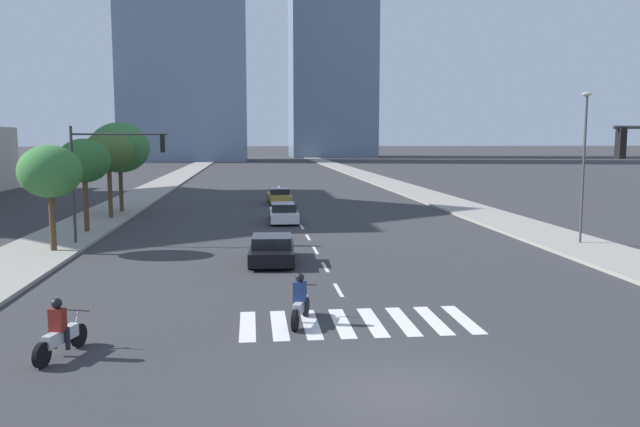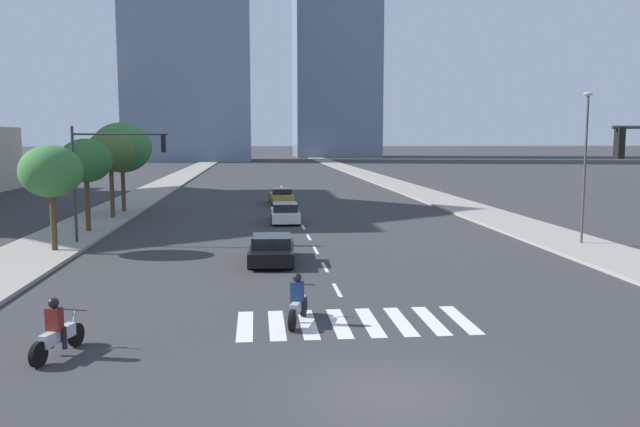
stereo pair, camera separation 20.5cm
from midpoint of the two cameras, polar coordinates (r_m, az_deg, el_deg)
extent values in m
plane|color=#333335|center=(13.93, 6.97, -15.69)|extent=(800.00, 800.00, 0.00)
cube|color=gray|center=(45.70, 14.53, -0.03)|extent=(4.00, 260.00, 0.15)
cube|color=gray|center=(44.03, -18.86, -0.43)|extent=(4.00, 260.00, 0.15)
cube|color=silver|center=(18.53, -6.38, -9.92)|extent=(0.45, 2.97, 0.01)
cube|color=silver|center=(18.54, -3.56, -9.88)|extent=(0.45, 2.97, 0.01)
cube|color=silver|center=(18.59, -0.74, -9.82)|extent=(0.45, 2.97, 0.01)
cube|color=silver|center=(18.69, 2.05, -9.73)|extent=(0.45, 2.97, 0.01)
cube|color=silver|center=(18.83, 4.80, -9.63)|extent=(0.45, 2.97, 0.01)
cube|color=silver|center=(19.01, 7.50, -9.50)|extent=(0.45, 2.97, 0.01)
cube|color=silver|center=(19.23, 10.15, -9.36)|extent=(0.45, 2.97, 0.01)
cube|color=silver|center=(19.49, 12.73, -9.20)|extent=(0.45, 2.97, 0.01)
cube|color=silver|center=(22.58, 1.80, -6.83)|extent=(0.14, 2.00, 0.01)
cube|color=silver|center=(26.45, 0.66, -4.81)|extent=(0.14, 2.00, 0.01)
cube|color=silver|center=(30.36, -0.19, -3.30)|extent=(0.14, 2.00, 0.01)
cube|color=silver|center=(34.29, -0.83, -2.14)|extent=(0.14, 2.00, 0.01)
cube|color=silver|center=(38.23, -1.35, -1.22)|extent=(0.14, 2.00, 0.01)
cube|color=silver|center=(42.19, -1.77, -0.47)|extent=(0.14, 2.00, 0.01)
cube|color=silver|center=(46.15, -2.11, 0.16)|extent=(0.14, 2.00, 0.01)
cube|color=silver|center=(50.12, -2.41, 0.68)|extent=(0.14, 2.00, 0.01)
cube|color=silver|center=(54.09, -2.65, 1.13)|extent=(0.14, 2.00, 0.01)
cube|color=silver|center=(58.07, -2.87, 1.51)|extent=(0.14, 2.00, 0.01)
cube|color=silver|center=(62.05, -3.06, 1.85)|extent=(0.14, 2.00, 0.01)
cube|color=silver|center=(66.03, -3.22, 2.14)|extent=(0.14, 2.00, 0.01)
cube|color=silver|center=(70.01, -3.37, 2.40)|extent=(0.14, 2.00, 0.01)
cylinder|color=black|center=(17.74, -20.62, -10.09)|extent=(0.29, 0.61, 0.60)
cylinder|color=black|center=(16.52, -23.49, -11.46)|extent=(0.29, 0.61, 0.60)
cube|color=#B7BABF|center=(17.06, -22.03, -10.05)|extent=(0.57, 1.24, 0.32)
cylinder|color=#B2B2B7|center=(17.57, -20.83, -9.23)|extent=(0.15, 0.32, 0.67)
cylinder|color=black|center=(17.52, -20.80, -8.03)|extent=(0.68, 0.24, 0.04)
cube|color=maroon|center=(16.86, -22.29, -8.72)|extent=(0.41, 0.34, 0.55)
sphere|color=black|center=(16.76, -22.35, -7.38)|extent=(0.26, 0.26, 0.26)
cylinder|color=black|center=(17.17, -22.54, -10.14)|extent=(0.15, 0.15, 0.55)
cylinder|color=black|center=(16.98, -21.51, -10.28)|extent=(0.15, 0.15, 0.55)
cylinder|color=black|center=(19.35, -1.18, -8.24)|extent=(0.28, 0.61, 0.60)
cylinder|color=black|center=(17.90, -2.16, -9.49)|extent=(0.28, 0.61, 0.60)
cube|color=#B7BABF|center=(18.56, -1.65, -8.19)|extent=(0.55, 1.25, 0.32)
cylinder|color=#B2B2B7|center=(19.18, -1.24, -7.45)|extent=(0.14, 0.32, 0.67)
cylinder|color=black|center=(19.14, -1.21, -6.34)|extent=(0.68, 0.23, 0.04)
cube|color=navy|center=(18.36, -1.72, -6.96)|extent=(0.41, 0.33, 0.55)
sphere|color=black|center=(18.27, -1.72, -5.72)|extent=(0.26, 0.26, 0.26)
cylinder|color=black|center=(18.61, -2.20, -8.31)|extent=(0.15, 0.15, 0.55)
cylinder|color=black|center=(18.54, -1.10, -8.37)|extent=(0.15, 0.15, 0.55)
cube|color=#B28E38|center=(51.88, -3.36, 1.42)|extent=(1.86, 4.37, 0.65)
cube|color=black|center=(51.62, -3.34, 2.01)|extent=(1.57, 2.00, 0.45)
cylinder|color=black|center=(53.30, -4.30, 1.37)|extent=(0.24, 0.65, 0.64)
cylinder|color=black|center=(53.41, -2.67, 1.40)|extent=(0.24, 0.65, 0.64)
cylinder|color=black|center=(50.39, -4.09, 1.06)|extent=(0.24, 0.65, 0.64)
cylinder|color=black|center=(50.51, -2.36, 1.09)|extent=(0.24, 0.65, 0.64)
cube|color=silver|center=(40.59, -2.98, -0.13)|extent=(1.80, 4.75, 0.57)
cube|color=black|center=(40.29, -2.98, 0.58)|extent=(1.55, 2.15, 0.50)
cylinder|color=black|center=(42.18, -4.11, -0.05)|extent=(0.23, 0.64, 0.64)
cylinder|color=black|center=(42.23, -2.00, -0.03)|extent=(0.23, 0.64, 0.64)
cylinder|color=black|center=(38.99, -4.05, -0.61)|extent=(0.23, 0.64, 0.64)
cylinder|color=black|center=(39.04, -1.77, -0.58)|extent=(0.23, 0.64, 0.64)
cube|color=black|center=(27.50, -4.11, -3.46)|extent=(2.06, 4.37, 0.55)
cube|color=black|center=(27.20, -4.13, -2.47)|extent=(1.72, 2.01, 0.48)
cylinder|color=black|center=(28.99, -5.70, -3.18)|extent=(0.25, 0.65, 0.64)
cylinder|color=black|center=(28.95, -2.39, -3.17)|extent=(0.25, 0.65, 0.64)
cylinder|color=black|center=(26.13, -6.01, -4.28)|extent=(0.25, 0.65, 0.64)
cylinder|color=black|center=(26.09, -2.33, -4.27)|extent=(0.25, 0.65, 0.64)
cube|color=black|center=(20.37, 25.41, 5.70)|extent=(0.20, 0.28, 0.90)
sphere|color=red|center=(20.37, 25.45, 6.54)|extent=(0.18, 0.18, 0.18)
sphere|color=orange|center=(20.37, 25.41, 5.70)|extent=(0.18, 0.18, 0.18)
sphere|color=green|center=(20.37, 25.36, 4.86)|extent=(0.18, 0.18, 0.18)
cylinder|color=#333335|center=(33.74, -20.90, 2.43)|extent=(0.14, 0.14, 5.74)
cylinder|color=#333335|center=(33.13, -17.20, 6.78)|extent=(4.62, 0.10, 0.10)
cube|color=black|center=(32.79, -13.62, 6.11)|extent=(0.20, 0.28, 0.90)
sphere|color=red|center=(32.79, -13.63, 6.63)|extent=(0.18, 0.18, 0.18)
sphere|color=orange|center=(32.79, -13.62, 6.11)|extent=(0.18, 0.18, 0.18)
sphere|color=green|center=(32.79, -13.60, 5.58)|extent=(0.18, 0.18, 0.18)
cube|color=#19662D|center=(33.73, -20.91, 2.65)|extent=(0.60, 0.04, 0.18)
cylinder|color=#3F3F42|center=(33.87, 22.70, 3.57)|extent=(0.12, 0.12, 7.16)
ellipsoid|color=beige|center=(33.90, 22.99, 9.78)|extent=(0.50, 0.24, 0.20)
cylinder|color=#4C3823|center=(31.88, -22.51, -0.79)|extent=(0.28, 0.28, 2.51)
ellipsoid|color=#387538|center=(31.68, -22.70, 3.49)|extent=(2.83, 2.83, 2.40)
cylinder|color=#4C3823|center=(37.71, -19.87, 0.63)|extent=(0.28, 0.28, 2.79)
ellipsoid|color=#2D662D|center=(37.54, -20.02, 4.46)|extent=(2.83, 2.83, 2.41)
cylinder|color=#4C3823|center=(43.67, -17.92, 1.68)|extent=(0.28, 0.28, 3.07)
ellipsoid|color=#426028|center=(43.52, -18.05, 5.31)|extent=(3.08, 3.08, 2.62)
cylinder|color=#4C3823|center=(47.15, -17.01, 1.91)|extent=(0.28, 0.28, 2.83)
ellipsoid|color=#387538|center=(47.00, -17.14, 5.64)|extent=(4.12, 4.12, 3.50)
camera|label=1|loc=(0.10, -89.79, 0.02)|focal=35.88mm
camera|label=2|loc=(0.10, 90.21, -0.02)|focal=35.88mm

